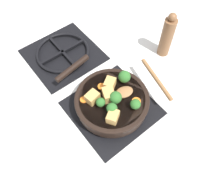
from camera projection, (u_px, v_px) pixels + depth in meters
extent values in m
plane|color=silver|center=(112.00, 108.00, 0.87)|extent=(2.40, 2.40, 0.00)
cube|color=black|center=(112.00, 108.00, 0.86)|extent=(0.31, 0.31, 0.01)
torus|color=black|center=(112.00, 106.00, 0.85)|extent=(0.24, 0.24, 0.01)
cube|color=black|center=(112.00, 106.00, 0.85)|extent=(0.01, 0.23, 0.01)
cube|color=black|center=(112.00, 106.00, 0.85)|extent=(0.23, 0.01, 0.01)
cube|color=black|center=(63.00, 54.00, 1.01)|extent=(0.31, 0.31, 0.01)
torus|color=black|center=(63.00, 52.00, 0.99)|extent=(0.24, 0.24, 0.01)
cube|color=black|center=(63.00, 52.00, 0.99)|extent=(0.01, 0.23, 0.01)
cube|color=black|center=(63.00, 52.00, 0.99)|extent=(0.23, 0.01, 0.01)
cylinder|color=black|center=(112.00, 102.00, 0.82)|extent=(0.27, 0.27, 0.05)
cylinder|color=brown|center=(112.00, 101.00, 0.82)|extent=(0.25, 0.25, 0.05)
torus|color=black|center=(112.00, 99.00, 0.80)|extent=(0.28, 0.28, 0.01)
cylinder|color=black|center=(72.00, 68.00, 0.89)|extent=(0.17, 0.05, 0.02)
ellipsoid|color=olive|center=(124.00, 92.00, 0.80)|extent=(0.08, 0.06, 0.01)
cylinder|color=olive|center=(156.00, 79.00, 0.83)|extent=(0.06, 0.21, 0.02)
cube|color=tan|center=(92.00, 97.00, 0.78)|extent=(0.05, 0.04, 0.04)
cube|color=tan|center=(110.00, 84.00, 0.81)|extent=(0.06, 0.05, 0.04)
cube|color=tan|center=(113.00, 117.00, 0.74)|extent=(0.06, 0.05, 0.04)
cube|color=tan|center=(109.00, 95.00, 0.78)|extent=(0.06, 0.06, 0.04)
cylinder|color=#709956|center=(115.00, 101.00, 0.79)|extent=(0.01, 0.01, 0.01)
sphere|color=#2D6628|center=(115.00, 98.00, 0.77)|extent=(0.05, 0.05, 0.05)
cylinder|color=#709956|center=(101.00, 105.00, 0.78)|extent=(0.01, 0.01, 0.01)
sphere|color=#2D6628|center=(101.00, 103.00, 0.76)|extent=(0.03, 0.03, 0.03)
cylinder|color=#709956|center=(124.00, 80.00, 0.83)|extent=(0.01, 0.01, 0.01)
sphere|color=#2D6628|center=(124.00, 77.00, 0.81)|extent=(0.05, 0.05, 0.05)
cylinder|color=#709956|center=(135.00, 107.00, 0.77)|extent=(0.01, 0.01, 0.01)
sphere|color=#2D6628|center=(135.00, 104.00, 0.76)|extent=(0.04, 0.04, 0.04)
cylinder|color=#709956|center=(112.00, 111.00, 0.77)|extent=(0.01, 0.01, 0.01)
sphere|color=#2D6628|center=(112.00, 108.00, 0.75)|extent=(0.04, 0.04, 0.04)
cylinder|color=orange|center=(136.00, 101.00, 0.79)|extent=(0.03, 0.03, 0.01)
cylinder|color=orange|center=(101.00, 87.00, 0.82)|extent=(0.03, 0.03, 0.01)
cylinder|color=orange|center=(84.00, 100.00, 0.79)|extent=(0.03, 0.03, 0.01)
cylinder|color=brown|center=(167.00, 38.00, 0.94)|extent=(0.05, 0.05, 0.18)
sphere|color=brown|center=(172.00, 17.00, 0.85)|extent=(0.03, 0.03, 0.03)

